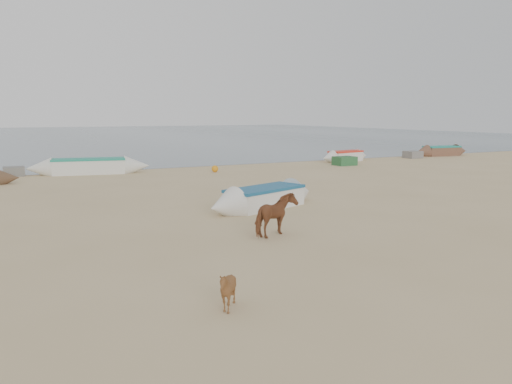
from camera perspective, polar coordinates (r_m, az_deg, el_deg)
ground at (r=14.58m, az=7.18°, el=-6.07°), size 140.00×140.00×0.00m
sea at (r=94.05m, az=-22.20°, el=5.99°), size 160.00×160.00×0.00m
cow_adult at (r=15.41m, az=2.23°, el=-2.68°), size 1.71×1.29×1.31m
calf_front at (r=9.74m, az=-3.28°, el=-11.14°), size 0.88×0.81×0.83m
near_canoe at (r=20.12m, az=1.03°, el=-0.62°), size 5.95×3.28×0.84m
waterline_canoes at (r=32.58m, az=-16.64°, el=2.70°), size 60.08×4.56×0.99m
beach_clutter at (r=33.35m, az=-5.33°, el=2.94°), size 46.59×5.64×0.64m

